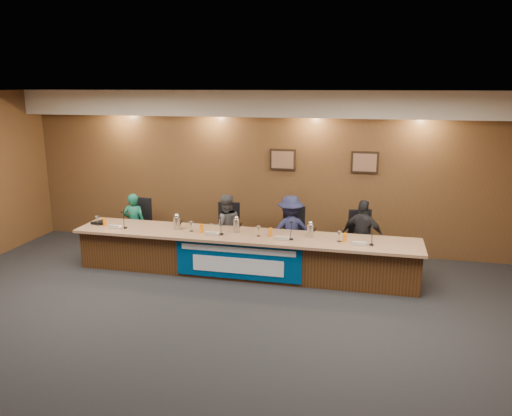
# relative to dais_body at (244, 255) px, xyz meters

# --- Properties ---
(floor) EXTENTS (10.00, 10.00, 0.00)m
(floor) POSITION_rel_dais_body_xyz_m (0.00, -2.40, -0.35)
(floor) COLOR black
(floor) RESTS_ON ground
(ceiling) EXTENTS (10.00, 8.00, 0.04)m
(ceiling) POSITION_rel_dais_body_xyz_m (0.00, -2.40, 2.85)
(ceiling) COLOR silver
(ceiling) RESTS_ON wall_back
(wall_back) EXTENTS (10.00, 0.04, 3.20)m
(wall_back) POSITION_rel_dais_body_xyz_m (0.00, 1.60, 1.25)
(wall_back) COLOR brown
(wall_back) RESTS_ON floor
(soffit) EXTENTS (10.00, 0.50, 0.50)m
(soffit) POSITION_rel_dais_body_xyz_m (0.00, 1.35, 2.60)
(soffit) COLOR beige
(soffit) RESTS_ON wall_back
(dais_body) EXTENTS (6.00, 0.80, 0.70)m
(dais_body) POSITION_rel_dais_body_xyz_m (0.00, 0.00, 0.00)
(dais_body) COLOR #432611
(dais_body) RESTS_ON floor
(dais_top) EXTENTS (6.10, 0.95, 0.05)m
(dais_top) POSITION_rel_dais_body_xyz_m (0.00, -0.05, 0.38)
(dais_top) COLOR #956D4E
(dais_top) RESTS_ON dais_body
(banner) EXTENTS (2.20, 0.02, 0.65)m
(banner) POSITION_rel_dais_body_xyz_m (0.00, -0.41, 0.03)
(banner) COLOR navy
(banner) RESTS_ON dais_body
(banner_text_upper) EXTENTS (2.00, 0.01, 0.10)m
(banner_text_upper) POSITION_rel_dais_body_xyz_m (0.00, -0.43, 0.23)
(banner_text_upper) COLOR silver
(banner_text_upper) RESTS_ON banner
(banner_text_lower) EXTENTS (1.60, 0.01, 0.28)m
(banner_text_lower) POSITION_rel_dais_body_xyz_m (0.00, -0.43, -0.05)
(banner_text_lower) COLOR silver
(banner_text_lower) RESTS_ON banner
(wall_photo_left) EXTENTS (0.52, 0.04, 0.42)m
(wall_photo_left) POSITION_rel_dais_body_xyz_m (0.40, 1.57, 1.50)
(wall_photo_left) COLOR black
(wall_photo_left) RESTS_ON wall_back
(wall_photo_right) EXTENTS (0.52, 0.04, 0.42)m
(wall_photo_right) POSITION_rel_dais_body_xyz_m (2.00, 1.57, 1.50)
(wall_photo_right) COLOR black
(wall_photo_right) RESTS_ON wall_back
(panelist_a) EXTENTS (0.47, 0.33, 1.23)m
(panelist_a) POSITION_rel_dais_body_xyz_m (-2.41, 0.60, 0.26)
(panelist_a) COLOR #125944
(panelist_a) RESTS_ON floor
(panelist_b) EXTENTS (0.78, 0.71, 1.30)m
(panelist_b) POSITION_rel_dais_body_xyz_m (-0.52, 0.60, 0.30)
(panelist_b) COLOR #434448
(panelist_b) RESTS_ON floor
(panelist_c) EXTENTS (0.98, 0.76, 1.34)m
(panelist_c) POSITION_rel_dais_body_xyz_m (0.73, 0.60, 0.32)
(panelist_c) COLOR #1A1D3E
(panelist_c) RESTS_ON floor
(panelist_d) EXTENTS (0.83, 0.52, 1.33)m
(panelist_d) POSITION_rel_dais_body_xyz_m (2.05, 0.60, 0.31)
(panelist_d) COLOR black
(panelist_d) RESTS_ON floor
(office_chair_a) EXTENTS (0.53, 0.53, 0.08)m
(office_chair_a) POSITION_rel_dais_body_xyz_m (-2.41, 0.70, 0.13)
(office_chair_a) COLOR black
(office_chair_a) RESTS_ON floor
(office_chair_b) EXTENTS (0.52, 0.52, 0.08)m
(office_chair_b) POSITION_rel_dais_body_xyz_m (-0.52, 0.70, 0.13)
(office_chair_b) COLOR black
(office_chair_b) RESTS_ON floor
(office_chair_c) EXTENTS (0.52, 0.52, 0.08)m
(office_chair_c) POSITION_rel_dais_body_xyz_m (0.73, 0.70, 0.13)
(office_chair_c) COLOR black
(office_chair_c) RESTS_ON floor
(office_chair_d) EXTENTS (0.61, 0.61, 0.08)m
(office_chair_d) POSITION_rel_dais_body_xyz_m (2.05, 0.70, 0.13)
(office_chair_d) COLOR black
(office_chair_d) RESTS_ON floor
(nameplate_a) EXTENTS (0.24, 0.08, 0.10)m
(nameplate_a) POSITION_rel_dais_body_xyz_m (-2.37, -0.27, 0.45)
(nameplate_a) COLOR white
(nameplate_a) RESTS_ON dais_top
(microphone_a) EXTENTS (0.07, 0.07, 0.02)m
(microphone_a) POSITION_rel_dais_body_xyz_m (-2.19, -0.18, 0.41)
(microphone_a) COLOR black
(microphone_a) RESTS_ON dais_top
(juice_glass_a) EXTENTS (0.06, 0.06, 0.15)m
(juice_glass_a) POSITION_rel_dais_body_xyz_m (-2.63, -0.12, 0.47)
(juice_glass_a) COLOR #FF7C00
(juice_glass_a) RESTS_ON dais_top
(water_glass_a) EXTENTS (0.08, 0.08, 0.18)m
(water_glass_a) POSITION_rel_dais_body_xyz_m (-2.78, -0.12, 0.49)
(water_glass_a) COLOR silver
(water_glass_a) RESTS_ON dais_top
(nameplate_b) EXTENTS (0.24, 0.08, 0.10)m
(nameplate_b) POSITION_rel_dais_body_xyz_m (-0.52, -0.27, 0.45)
(nameplate_b) COLOR white
(nameplate_b) RESTS_ON dais_top
(microphone_b) EXTENTS (0.07, 0.07, 0.02)m
(microphone_b) POSITION_rel_dais_body_xyz_m (-0.36, -0.16, 0.41)
(microphone_b) COLOR black
(microphone_b) RESTS_ON dais_top
(juice_glass_b) EXTENTS (0.06, 0.06, 0.15)m
(juice_glass_b) POSITION_rel_dais_body_xyz_m (-0.74, -0.12, 0.47)
(juice_glass_b) COLOR #FF7C00
(juice_glass_b) RESTS_ON dais_top
(water_glass_b) EXTENTS (0.08, 0.08, 0.18)m
(water_glass_b) POSITION_rel_dais_body_xyz_m (-0.94, -0.10, 0.49)
(water_glass_b) COLOR silver
(water_glass_b) RESTS_ON dais_top
(nameplate_c) EXTENTS (0.24, 0.08, 0.10)m
(nameplate_c) POSITION_rel_dais_body_xyz_m (0.73, -0.26, 0.45)
(nameplate_c) COLOR white
(nameplate_c) RESTS_ON dais_top
(microphone_c) EXTENTS (0.07, 0.07, 0.02)m
(microphone_c) POSITION_rel_dais_body_xyz_m (0.88, -0.18, 0.41)
(microphone_c) COLOR black
(microphone_c) RESTS_ON dais_top
(juice_glass_c) EXTENTS (0.06, 0.06, 0.15)m
(juice_glass_c) POSITION_rel_dais_body_xyz_m (0.50, -0.07, 0.47)
(juice_glass_c) COLOR #FF7C00
(juice_glass_c) RESTS_ON dais_top
(water_glass_c) EXTENTS (0.08, 0.08, 0.18)m
(water_glass_c) POSITION_rel_dais_body_xyz_m (0.29, -0.11, 0.49)
(water_glass_c) COLOR silver
(water_glass_c) RESTS_ON dais_top
(nameplate_d) EXTENTS (0.24, 0.08, 0.10)m
(nameplate_d) POSITION_rel_dais_body_xyz_m (2.01, -0.26, 0.45)
(nameplate_d) COLOR white
(nameplate_d) RESTS_ON dais_top
(microphone_d) EXTENTS (0.07, 0.07, 0.02)m
(microphone_d) POSITION_rel_dais_body_xyz_m (2.20, -0.18, 0.41)
(microphone_d) COLOR black
(microphone_d) RESTS_ON dais_top
(juice_glass_d) EXTENTS (0.06, 0.06, 0.15)m
(juice_glass_d) POSITION_rel_dais_body_xyz_m (1.76, -0.09, 0.47)
(juice_glass_d) COLOR #FF7C00
(juice_glass_d) RESTS_ON dais_top
(water_glass_d) EXTENTS (0.08, 0.08, 0.18)m
(water_glass_d) POSITION_rel_dais_body_xyz_m (1.67, -0.11, 0.49)
(water_glass_d) COLOR silver
(water_glass_d) RESTS_ON dais_top
(carafe_left) EXTENTS (0.13, 0.13, 0.23)m
(carafe_left) POSITION_rel_dais_body_xyz_m (-1.24, -0.02, 0.51)
(carafe_left) COLOR silver
(carafe_left) RESTS_ON dais_top
(carafe_mid) EXTENTS (0.12, 0.12, 0.24)m
(carafe_mid) POSITION_rel_dais_body_xyz_m (-0.14, 0.03, 0.52)
(carafe_mid) COLOR silver
(carafe_mid) RESTS_ON dais_top
(carafe_right) EXTENTS (0.12, 0.12, 0.23)m
(carafe_right) POSITION_rel_dais_body_xyz_m (1.17, 0.04, 0.51)
(carafe_right) COLOR silver
(carafe_right) RESTS_ON dais_top
(speakerphone) EXTENTS (0.32, 0.32, 0.05)m
(speakerphone) POSITION_rel_dais_body_xyz_m (-2.80, -0.03, 0.43)
(speakerphone) COLOR black
(speakerphone) RESTS_ON dais_top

